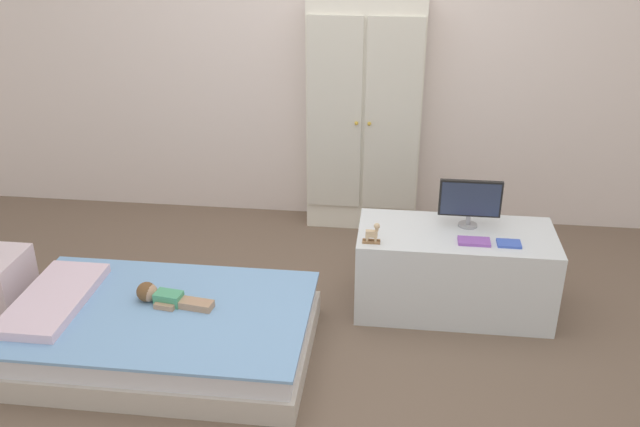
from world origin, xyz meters
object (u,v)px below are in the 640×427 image
at_px(book_purple, 474,241).
at_px(book_blue, 509,244).
at_px(tv_monitor, 470,200).
at_px(doll, 160,296).
at_px(tv_stand, 453,270).
at_px(wardrobe, 364,117).
at_px(rocking_horse_toy, 373,234).
at_px(bed, 162,331).

relative_size(book_purple, book_blue, 1.36).
bearing_deg(tv_monitor, book_purple, -84.70).
relative_size(doll, book_purple, 2.45).
bearing_deg(tv_stand, book_blue, -23.48).
xyz_separation_m(book_purple, book_blue, (0.17, 0.00, -0.00)).
relative_size(doll, wardrobe, 0.26).
xyz_separation_m(rocking_horse_toy, book_purple, (0.51, 0.06, -0.04)).
xyz_separation_m(bed, book_purple, (1.50, 0.47, 0.34)).
bearing_deg(rocking_horse_toy, tv_monitor, 26.89).
bearing_deg(book_blue, wardrobe, 126.11).
bearing_deg(tv_monitor, rocking_horse_toy, -153.11).
distance_m(doll, book_purple, 1.58).
relative_size(rocking_horse_toy, book_blue, 0.93).
relative_size(bed, tv_monitor, 4.51).
height_order(rocking_horse_toy, book_blue, rocking_horse_toy).
height_order(wardrobe, book_purple, wardrobe).
distance_m(bed, book_blue, 1.77).
bearing_deg(tv_stand, book_purple, -54.64).
height_order(tv_monitor, book_blue, tv_monitor).
xyz_separation_m(tv_monitor, book_blue, (0.19, -0.19, -0.14)).
bearing_deg(tv_monitor, doll, -158.56).
relative_size(doll, rocking_horse_toy, 3.60).
bearing_deg(book_purple, tv_stand, 125.36).
bearing_deg(bed, tv_monitor, 23.86).
distance_m(wardrobe, tv_stand, 1.25).
bearing_deg(bed, rocking_horse_toy, 22.32).
relative_size(tv_monitor, rocking_horse_toy, 2.94).
bearing_deg(book_purple, book_blue, 0.00).
bearing_deg(rocking_horse_toy, book_blue, 4.90).
bearing_deg(wardrobe, bed, -119.15).
distance_m(tv_stand, tv_monitor, 0.39).
relative_size(tv_stand, book_blue, 8.67).
distance_m(wardrobe, tv_monitor, 1.10).
bearing_deg(doll, bed, -78.58).
bearing_deg(book_blue, doll, -166.72).
height_order(bed, book_blue, book_blue).
xyz_separation_m(doll, tv_stand, (1.44, 0.51, -0.05)).
height_order(tv_stand, rocking_horse_toy, rocking_horse_toy).
bearing_deg(bed, book_blue, 15.58).
relative_size(doll, tv_stand, 0.38).
bearing_deg(bed, doll, 101.42).
bearing_deg(tv_stand, rocking_horse_toy, -158.86).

